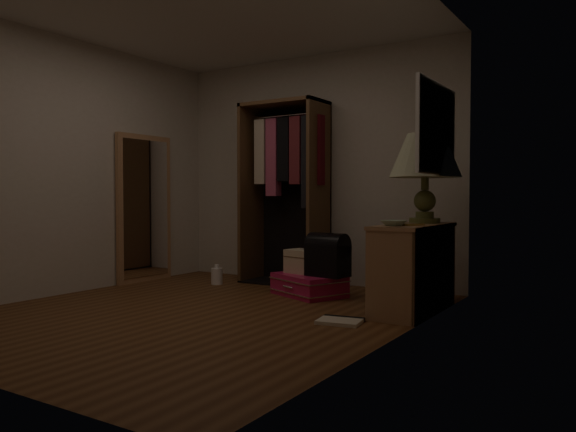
% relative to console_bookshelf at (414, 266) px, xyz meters
% --- Properties ---
extents(ground, '(4.00, 4.00, 0.00)m').
position_rel_console_bookshelf_xyz_m(ground, '(-1.54, -1.04, -0.39)').
color(ground, '#563218').
rests_on(ground, ground).
extents(room_walls, '(3.52, 4.02, 2.60)m').
position_rel_console_bookshelf_xyz_m(room_walls, '(-1.46, -0.99, 1.11)').
color(room_walls, beige).
rests_on(room_walls, ground).
extents(console_bookshelf, '(0.42, 1.12, 0.75)m').
position_rel_console_bookshelf_xyz_m(console_bookshelf, '(0.00, 0.00, 0.00)').
color(console_bookshelf, '#A0714D').
rests_on(console_bookshelf, ground).
extents(open_wardrobe, '(0.98, 0.50, 2.05)m').
position_rel_console_bookshelf_xyz_m(open_wardrobe, '(-1.76, 0.74, 0.83)').
color(open_wardrobe, brown).
rests_on(open_wardrobe, ground).
extents(floor_mirror, '(0.06, 0.80, 1.70)m').
position_rel_console_bookshelf_xyz_m(floor_mirror, '(-3.24, -0.04, 0.46)').
color(floor_mirror, tan).
rests_on(floor_mirror, ground).
extents(pink_suitcase, '(0.84, 0.74, 0.21)m').
position_rel_console_bookshelf_xyz_m(pink_suitcase, '(-1.14, 0.16, -0.28)').
color(pink_suitcase, '#C31750').
rests_on(pink_suitcase, ground).
extents(train_case, '(0.40, 0.32, 0.26)m').
position_rel_console_bookshelf_xyz_m(train_case, '(-1.23, 0.20, -0.06)').
color(train_case, beige).
rests_on(train_case, pink_suitcase).
extents(black_bag, '(0.42, 0.30, 0.42)m').
position_rel_console_bookshelf_xyz_m(black_bag, '(-0.92, 0.14, 0.04)').
color(black_bag, black).
rests_on(black_bag, pink_suitcase).
extents(table_lamp, '(0.79, 0.79, 0.80)m').
position_rel_console_bookshelf_xyz_m(table_lamp, '(0.00, 0.25, 0.94)').
color(table_lamp, '#4E5529').
rests_on(table_lamp, console_bookshelf).
extents(brass_tray, '(0.35, 0.35, 0.02)m').
position_rel_console_bookshelf_xyz_m(brass_tray, '(0.00, -0.16, 0.37)').
color(brass_tray, '#A4853F').
rests_on(brass_tray, console_bookshelf).
extents(ceramic_bowl, '(0.22, 0.22, 0.05)m').
position_rel_console_bookshelf_xyz_m(ceramic_bowl, '(-0.05, -0.37, 0.38)').
color(ceramic_bowl, '#97B69B').
rests_on(ceramic_bowl, console_bookshelf).
extents(white_jug, '(0.14, 0.14, 0.22)m').
position_rel_console_bookshelf_xyz_m(white_jug, '(-2.38, 0.23, -0.29)').
color(white_jug, white).
rests_on(white_jug, ground).
extents(floor_book, '(0.38, 0.32, 0.03)m').
position_rel_console_bookshelf_xyz_m(floor_book, '(-0.33, -0.74, -0.38)').
color(floor_book, beige).
rests_on(floor_book, ground).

